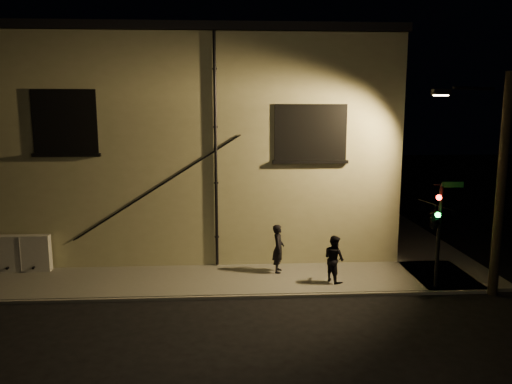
{
  "coord_description": "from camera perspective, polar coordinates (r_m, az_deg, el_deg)",
  "views": [
    {
      "loc": [
        -1.42,
        -14.82,
        5.92
      ],
      "look_at": [
        -0.43,
        1.8,
        3.05
      ],
      "focal_mm": 35.0,
      "sensor_mm": 36.0,
      "label": 1
    }
  ],
  "objects": [
    {
      "name": "pedestrian_a",
      "position": [
        17.69,
        2.56,
        -6.46
      ],
      "size": [
        0.5,
        0.68,
        1.71
      ],
      "primitive_type": "imported",
      "rotation": [
        0.0,
        0.0,
        1.41
      ],
      "color": "black",
      "rests_on": "sidewalk"
    },
    {
      "name": "sidewalk",
      "position": [
        20.25,
        4.27,
        -7.07
      ],
      "size": [
        21.0,
        16.0,
        0.12
      ],
      "color": "#5D5D54",
      "rests_on": "ground"
    },
    {
      "name": "pedestrian_b",
      "position": [
        16.96,
        8.92,
        -7.53
      ],
      "size": [
        0.9,
        0.96,
        1.58
      ],
      "primitive_type": "imported",
      "rotation": [
        0.0,
        0.0,
        2.08
      ],
      "color": "black",
      "rests_on": "sidewalk"
    },
    {
      "name": "traffic_signal",
      "position": [
        16.74,
        19.79,
        -2.8
      ],
      "size": [
        1.3,
        2.04,
        3.45
      ],
      "color": "black",
      "rests_on": "sidewalk"
    },
    {
      "name": "ground",
      "position": [
        16.02,
        1.96,
        -11.92
      ],
      "size": [
        90.0,
        90.0,
        0.0
      ],
      "primitive_type": "plane",
      "color": "black"
    },
    {
      "name": "utility_cabinet",
      "position": [
        19.66,
        -25.19,
        -6.35
      ],
      "size": [
        1.99,
        0.33,
        1.31
      ],
      "primitive_type": "cube",
      "color": "beige",
      "rests_on": "sidewalk"
    },
    {
      "name": "building",
      "position": [
        23.91,
        -7.23,
        6.07
      ],
      "size": [
        16.2,
        12.23,
        8.8
      ],
      "color": "#B6B483",
      "rests_on": "ground"
    },
    {
      "name": "streetlamp_pole",
      "position": [
        17.04,
        25.85,
        1.33
      ],
      "size": [
        2.02,
        1.38,
        6.95
      ],
      "color": "black",
      "rests_on": "ground"
    }
  ]
}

